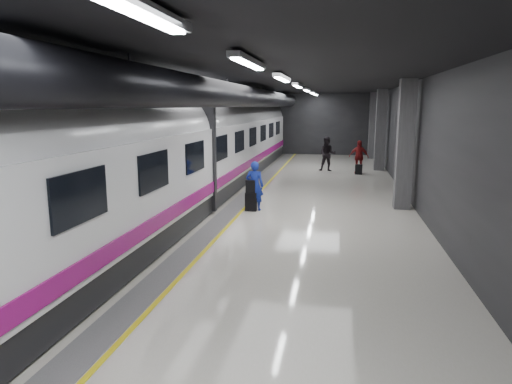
{
  "coord_description": "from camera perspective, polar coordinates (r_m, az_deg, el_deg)",
  "views": [
    {
      "loc": [
        2.29,
        -14.56,
        3.59
      ],
      "look_at": [
        0.11,
        -2.59,
        1.29
      ],
      "focal_mm": 32.0,
      "sensor_mm": 36.0,
      "label": 1
    }
  ],
  "objects": [
    {
      "name": "shoulder_bag",
      "position": [
        15.72,
        -0.73,
        0.69
      ],
      "size": [
        0.36,
        0.25,
        0.43
      ],
      "primitive_type": "cube",
      "rotation": [
        0.0,
        0.0,
        0.25
      ],
      "color": "black",
      "rests_on": "suitcase_main"
    },
    {
      "name": "traveler_far_a",
      "position": [
        25.71,
        8.92,
        4.7
      ],
      "size": [
        0.95,
        0.75,
        1.92
      ],
      "primitive_type": "imported",
      "rotation": [
        0.0,
        0.0,
        -0.03
      ],
      "color": "black",
      "rests_on": "ground"
    },
    {
      "name": "platform_hall",
      "position": [
        15.73,
        0.91,
        10.51
      ],
      "size": [
        10.02,
        40.02,
        4.51
      ],
      "color": "black",
      "rests_on": "ground"
    },
    {
      "name": "train",
      "position": [
        15.65,
        -10.49,
        4.95
      ],
      "size": [
        3.05,
        38.0,
        4.05
      ],
      "color": "black",
      "rests_on": "ground"
    },
    {
      "name": "ground",
      "position": [
        15.17,
        1.34,
        -2.98
      ],
      "size": [
        40.0,
        40.0,
        0.0
      ],
      "primitive_type": "plane",
      "color": "silver",
      "rests_on": "ground"
    },
    {
      "name": "suitcase_main",
      "position": [
        15.82,
        -0.62,
        -1.22
      ],
      "size": [
        0.39,
        0.25,
        0.64
      ],
      "primitive_type": "cube",
      "rotation": [
        0.0,
        0.0,
        0.01
      ],
      "color": "black",
      "rests_on": "ground"
    },
    {
      "name": "traveler_far_b",
      "position": [
        25.25,
        12.71,
        4.31
      ],
      "size": [
        1.09,
        0.56,
        1.78
      ],
      "primitive_type": "imported",
      "rotation": [
        0.0,
        0.0,
        -0.12
      ],
      "color": "maroon",
      "rests_on": "ground"
    },
    {
      "name": "suitcase_far",
      "position": [
        24.9,
        12.72,
        2.77
      ],
      "size": [
        0.39,
        0.28,
        0.53
      ],
      "primitive_type": "cube",
      "rotation": [
        0.0,
        0.0,
        -0.14
      ],
      "color": "black",
      "rests_on": "ground"
    },
    {
      "name": "traveler_main",
      "position": [
        15.84,
        -0.16,
        0.79
      ],
      "size": [
        0.65,
        0.45,
        1.72
      ],
      "primitive_type": "imported",
      "rotation": [
        0.0,
        0.0,
        3.08
      ],
      "color": "#1A22C7",
      "rests_on": "ground"
    }
  ]
}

